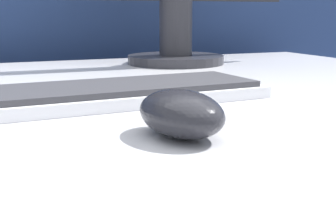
{
  "coord_description": "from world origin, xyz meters",
  "views": [
    {
      "loc": [
        -0.17,
        -0.67,
        0.84
      ],
      "look_at": [
        0.01,
        -0.23,
        0.74
      ],
      "focal_mm": 50.0,
      "sensor_mm": 36.0,
      "label": 1
    }
  ],
  "objects": [
    {
      "name": "keyboard",
      "position": [
        0.01,
        -0.06,
        0.73
      ],
      "size": [
        0.41,
        0.17,
        0.02
      ],
      "rotation": [
        0.0,
        0.0,
        0.05
      ],
      "color": "white",
      "rests_on": "desk"
    },
    {
      "name": "partition_panel",
      "position": [
        0.0,
        0.65,
        0.69
      ],
      "size": [
        5.0,
        0.03,
        1.38
      ],
      "color": "navy",
      "rests_on": "ground_plane"
    },
    {
      "name": "computer_mouse_near",
      "position": [
        0.01,
        -0.26,
        0.74
      ],
      "size": [
        0.09,
        0.12,
        0.05
      ],
      "rotation": [
        0.0,
        0.0,
        0.17
      ],
      "color": "#232328",
      "rests_on": "desk"
    }
  ]
}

